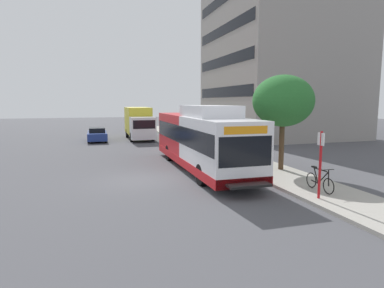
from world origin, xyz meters
name	(u,v)px	position (x,y,z in m)	size (l,w,h in m)	color
ground_plane	(126,155)	(0.00, 8.00, 0.00)	(120.00, 120.00, 0.00)	#4C4C51
sidewalk_curb	(227,154)	(7.00, 6.00, 0.07)	(3.00, 56.00, 0.14)	#A8A399
transit_bus	(201,140)	(3.63, 1.74, 1.70)	(2.58, 12.25, 3.65)	white
bus_stop_sign_pole	(320,160)	(6.04, -5.46, 1.65)	(0.10, 0.36, 2.60)	red
bicycle_parked	(320,181)	(6.77, -4.57, 0.56)	(0.52, 1.76, 1.02)	black
street_tree_near_stop	(283,101)	(7.64, -0.18, 3.88)	(3.27, 3.27, 5.14)	#4C3823
parked_car_far_lane	(97,134)	(-1.88, 17.51, 0.66)	(1.80, 4.50, 1.33)	navy
box_truck_background	(139,122)	(2.30, 18.10, 1.74)	(2.32, 7.01, 3.25)	silver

